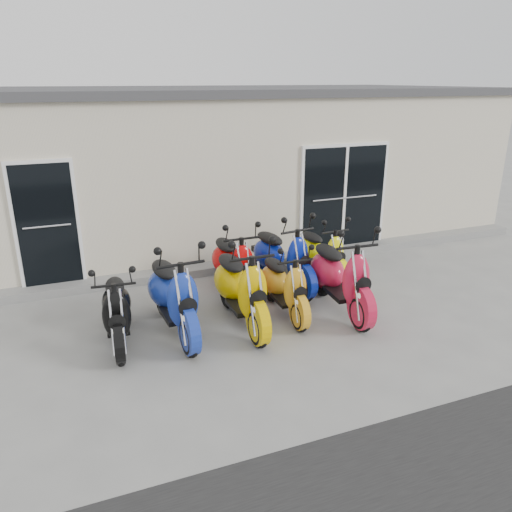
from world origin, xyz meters
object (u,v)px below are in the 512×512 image
object	(u,v)px
scooter_back_blue	(282,249)
scooter_back_red	(233,256)
scooter_front_blue	(173,285)
scooter_back_yellow	(322,246)
scooter_front_black	(116,301)
scooter_front_red	(341,266)
scooter_front_orange_a	(241,278)
scooter_front_orange_b	(284,277)

from	to	relation	value
scooter_back_blue	scooter_back_red	bearing A→B (deg)	169.77
scooter_front_blue	scooter_back_yellow	size ratio (longest dim) A/B	1.20
scooter_front_black	scooter_back_yellow	xyz separation A→B (m)	(3.83, 1.09, -0.01)
scooter_front_red	scooter_back_yellow	world-z (taller)	scooter_front_red
scooter_back_blue	scooter_back_yellow	bearing A→B (deg)	0.23
scooter_front_black	scooter_front_orange_a	world-z (taller)	scooter_front_orange_a
scooter_front_black	scooter_front_orange_b	xyz separation A→B (m)	(2.54, -0.03, -0.01)
scooter_front_black	scooter_front_orange_a	bearing A→B (deg)	1.85
scooter_front_orange_a	scooter_back_blue	world-z (taller)	scooter_front_orange_a
scooter_back_blue	scooter_back_yellow	xyz separation A→B (m)	(0.86, 0.13, -0.09)
scooter_front_black	scooter_back_yellow	bearing A→B (deg)	21.25
scooter_front_blue	scooter_front_orange_a	size ratio (longest dim) A/B	1.00
scooter_front_red	scooter_back_red	distance (m)	1.84
scooter_back_blue	scooter_front_black	bearing A→B (deg)	-170.15
scooter_front_blue	scooter_front_red	size ratio (longest dim) A/B	1.00
scooter_front_blue	scooter_back_blue	world-z (taller)	scooter_front_blue
scooter_front_orange_a	scooter_back_yellow	xyz separation A→B (m)	(2.03, 1.20, -0.13)
scooter_front_orange_b	scooter_front_red	xyz separation A→B (m)	(0.88, -0.21, 0.13)
scooter_front_blue	scooter_front_orange_a	world-z (taller)	scooter_front_blue
scooter_front_blue	scooter_front_orange_b	distance (m)	1.75
scooter_back_yellow	scooter_front_black	bearing A→B (deg)	-167.45
scooter_front_orange_a	scooter_front_blue	bearing A→B (deg)	174.29
scooter_front_orange_b	scooter_back_blue	bearing A→B (deg)	68.34
scooter_back_red	scooter_front_orange_b	bearing A→B (deg)	-64.49
scooter_front_orange_a	scooter_front_red	xyz separation A→B (m)	(1.63, -0.13, 0.00)
scooter_front_orange_a	scooter_back_yellow	world-z (taller)	scooter_front_orange_a
scooter_back_red	scooter_back_blue	xyz separation A→B (m)	(0.90, -0.03, 0.02)
scooter_front_orange_a	scooter_back_blue	xyz separation A→B (m)	(1.17, 1.07, -0.03)
scooter_front_red	scooter_back_yellow	bearing A→B (deg)	77.02
scooter_front_orange_b	scooter_back_yellow	xyz separation A→B (m)	(1.28, 1.12, -0.00)
scooter_front_orange_a	scooter_front_black	bearing A→B (deg)	176.72
scooter_front_red	scooter_back_blue	size ratio (longest dim) A/B	1.05
scooter_back_yellow	scooter_front_blue	bearing A→B (deg)	-163.44
scooter_front_black	scooter_back_red	distance (m)	2.29
scooter_front_orange_a	scooter_front_orange_b	bearing A→B (deg)	6.34
scooter_front_black	scooter_back_red	bearing A→B (deg)	31.13
scooter_front_red	scooter_back_red	size ratio (longest dim) A/B	1.09
scooter_front_orange_a	scooter_back_blue	bearing A→B (deg)	42.85
scooter_front_blue	scooter_front_orange_a	bearing A→B (deg)	-9.27
scooter_back_blue	scooter_front_red	bearing A→B (deg)	-77.00
scooter_front_orange_a	scooter_back_red	world-z (taller)	scooter_front_orange_a
scooter_front_blue	scooter_back_blue	size ratio (longest dim) A/B	1.05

